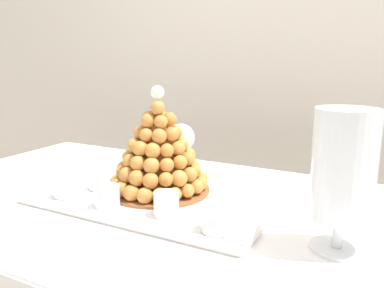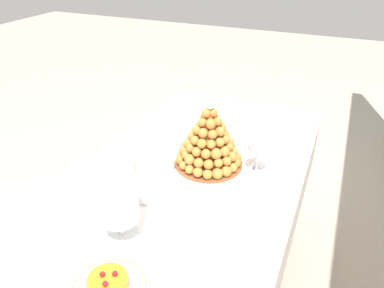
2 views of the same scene
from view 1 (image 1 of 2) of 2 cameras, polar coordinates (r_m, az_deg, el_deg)
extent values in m
cube|color=silver|center=(1.77, 17.85, 16.05)|extent=(4.80, 0.10, 2.50)
cylinder|color=brown|center=(1.71, -16.99, -13.96)|extent=(0.04, 0.04, 0.76)
cube|color=brown|center=(0.90, 4.61, -10.93)|extent=(1.69, 0.72, 0.02)
cube|color=white|center=(0.90, 4.62, -10.26)|extent=(1.75, 0.78, 0.00)
cube|color=white|center=(1.30, 11.40, -10.04)|extent=(1.75, 0.01, 0.29)
cube|color=white|center=(0.99, -4.68, -7.78)|extent=(0.57, 0.37, 0.01)
cube|color=white|center=(0.84, -11.59, -10.84)|extent=(0.57, 0.01, 0.02)
cube|color=white|center=(1.14, 0.34, -4.30)|extent=(0.57, 0.01, 0.02)
cube|color=white|center=(1.15, -16.83, -4.61)|extent=(0.01, 0.37, 0.02)
cube|color=white|center=(0.87, 11.62, -9.94)|extent=(0.01, 0.37, 0.02)
cylinder|color=white|center=(0.98, -4.68, -7.56)|extent=(0.34, 0.34, 0.00)
cylinder|color=brown|center=(1.01, -4.82, -6.65)|extent=(0.26, 0.26, 0.01)
cone|color=#AD6A2E|center=(0.98, -4.94, -0.27)|extent=(0.18, 0.18, 0.22)
sphere|color=#CC863B|center=(0.95, 0.64, -6.27)|extent=(0.04, 0.04, 0.04)
sphere|color=#CB853A|center=(0.99, 1.26, -5.81)|extent=(0.04, 0.04, 0.04)
sphere|color=#CB853A|center=(1.02, 1.18, -5.13)|extent=(0.04, 0.04, 0.04)
sphere|color=#CC863B|center=(1.05, 0.49, -4.61)|extent=(0.04, 0.04, 0.04)
sphere|color=#CD873C|center=(1.08, -0.70, -4.16)|extent=(0.04, 0.04, 0.04)
sphere|color=#CA8439|center=(1.10, -2.25, -3.87)|extent=(0.04, 0.04, 0.04)
sphere|color=#C88138|center=(1.11, -4.01, -3.61)|extent=(0.04, 0.04, 0.04)
sphere|color=#CE883C|center=(1.11, -5.84, -3.80)|extent=(0.03, 0.03, 0.03)
sphere|color=#CC853A|center=(1.10, -7.59, -3.96)|extent=(0.04, 0.04, 0.04)
sphere|color=#CB853A|center=(1.08, -9.11, -4.33)|extent=(0.04, 0.04, 0.04)
sphere|color=#CD873B|center=(1.05, -10.25, -4.90)|extent=(0.04, 0.04, 0.04)
sphere|color=#CF893D|center=(1.02, -10.89, -5.39)|extent=(0.04, 0.04, 0.04)
sphere|color=#C88137|center=(0.99, -10.90, -6.00)|extent=(0.04, 0.04, 0.04)
sphere|color=#CB853A|center=(0.95, -10.22, -6.54)|extent=(0.04, 0.04, 0.04)
sphere|color=#C88138|center=(0.93, -8.86, -7.11)|extent=(0.04, 0.04, 0.04)
sphere|color=#CE883C|center=(0.91, -6.95, -7.55)|extent=(0.04, 0.04, 0.04)
sphere|color=#CB853A|center=(0.90, -4.73, -7.56)|extent=(0.04, 0.04, 0.04)
sphere|color=#CA8439|center=(0.91, -2.53, -7.37)|extent=(0.03, 0.03, 0.03)
sphere|color=#CC863B|center=(0.93, -0.66, -6.86)|extent=(0.03, 0.03, 0.03)
sphere|color=#C98339|center=(0.98, 0.36, -3.94)|extent=(0.04, 0.04, 0.04)
sphere|color=#CC853A|center=(1.02, 0.22, -3.22)|extent=(0.03, 0.03, 0.03)
sphere|color=#CC863B|center=(1.05, -0.65, -2.94)|extent=(0.04, 0.04, 0.04)
sphere|color=#CA8339|center=(1.07, -2.08, -2.53)|extent=(0.04, 0.04, 0.04)
sphere|color=#CB853A|center=(1.08, -3.85, -2.43)|extent=(0.04, 0.04, 0.04)
sphere|color=#C88138|center=(1.08, -5.74, -2.38)|extent=(0.04, 0.04, 0.04)
sphere|color=#CD883C|center=(1.07, -7.53, -2.49)|extent=(0.04, 0.04, 0.04)
sphere|color=#CF893D|center=(1.05, -8.99, -2.94)|extent=(0.04, 0.04, 0.04)
sphere|color=#C98339|center=(1.02, -9.91, -3.53)|extent=(0.04, 0.04, 0.04)
sphere|color=#C78037|center=(0.99, -10.13, -4.05)|extent=(0.04, 0.04, 0.04)
sphere|color=#CE883C|center=(0.95, -9.52, -4.52)|extent=(0.04, 0.04, 0.04)
sphere|color=#C88138|center=(0.93, -8.11, -5.00)|extent=(0.04, 0.04, 0.04)
sphere|color=#CC853A|center=(0.91, -6.10, -5.39)|extent=(0.04, 0.04, 0.04)
sphere|color=#CA8339|center=(0.91, -3.85, -5.21)|extent=(0.03, 0.03, 0.03)
sphere|color=#CE893D|center=(0.92, -1.79, -5.02)|extent=(0.04, 0.04, 0.04)
sphere|color=#CA8339|center=(0.95, -0.32, -4.51)|extent=(0.04, 0.04, 0.04)
sphere|color=#CB843A|center=(1.00, -0.61, -1.67)|extent=(0.04, 0.04, 0.04)
sphere|color=#CC863B|center=(1.03, -1.48, -1.33)|extent=(0.04, 0.04, 0.04)
sphere|color=#C88137|center=(1.05, -3.05, -0.95)|extent=(0.03, 0.03, 0.03)
sphere|color=#C88137|center=(1.06, -4.97, -0.83)|extent=(0.04, 0.04, 0.04)
sphere|color=#CD873C|center=(1.05, -6.88, -0.98)|extent=(0.04, 0.04, 0.04)
sphere|color=#CD863B|center=(1.03, -8.41, -1.47)|extent=(0.04, 0.04, 0.04)
sphere|color=#CE883C|center=(1.00, -9.23, -1.86)|extent=(0.04, 0.04, 0.04)
sphere|color=#CD883C|center=(0.96, -9.10, -2.51)|extent=(0.04, 0.04, 0.04)
sphere|color=#CE883C|center=(0.93, -7.94, -2.83)|extent=(0.04, 0.04, 0.04)
sphere|color=#CE883C|center=(0.92, -5.97, -3.18)|extent=(0.04, 0.04, 0.04)
sphere|color=#C98238|center=(0.92, -3.71, -3.11)|extent=(0.03, 0.03, 0.03)
sphere|color=#C98339|center=(0.94, -1.78, -2.71)|extent=(0.04, 0.04, 0.04)
sphere|color=#C98238|center=(0.97, -0.68, -2.16)|extent=(0.04, 0.04, 0.04)
sphere|color=#CC863B|center=(1.01, -1.93, 0.37)|extent=(0.03, 0.03, 0.03)
sphere|color=#C98339|center=(1.03, -3.31, 0.46)|extent=(0.04, 0.04, 0.04)
sphere|color=#CB853A|center=(1.04, -5.13, 0.62)|extent=(0.04, 0.04, 0.04)
sphere|color=#CA8339|center=(1.03, -6.91, 0.50)|extent=(0.04, 0.04, 0.04)
sphere|color=#C88137|center=(1.00, -8.13, 0.01)|extent=(0.03, 0.03, 0.03)
sphere|color=#CD873C|center=(0.97, -8.42, -0.26)|extent=(0.04, 0.04, 0.04)
sphere|color=#CD873B|center=(0.94, -7.56, -0.68)|extent=(0.04, 0.04, 0.04)
sphere|color=#CD873C|center=(0.92, -5.79, -0.99)|extent=(0.04, 0.04, 0.04)
sphere|color=#C88137|center=(0.93, -3.70, -0.96)|extent=(0.03, 0.03, 0.03)
sphere|color=#CD873B|center=(0.95, -2.07, -0.63)|extent=(0.04, 0.04, 0.04)
sphere|color=#CE883C|center=(0.98, -1.44, -0.11)|extent=(0.03, 0.03, 0.03)
sphere|color=#CA8339|center=(1.01, -3.29, 2.13)|extent=(0.04, 0.04, 0.04)
sphere|color=#CC863B|center=(1.02, -5.10, 2.14)|extent=(0.04, 0.04, 0.04)
sphere|color=#CA8439|center=(1.00, -6.85, 2.09)|extent=(0.04, 0.04, 0.04)
sphere|color=#C98339|center=(0.97, -7.58, 1.67)|extent=(0.04, 0.04, 0.04)
sphere|color=#CC853A|center=(0.94, -6.78, 1.27)|extent=(0.03, 0.03, 0.03)
sphere|color=#C98238|center=(0.93, -4.85, 1.16)|extent=(0.04, 0.04, 0.04)
sphere|color=#CA8439|center=(0.95, -3.00, 1.47)|extent=(0.04, 0.04, 0.04)
sphere|color=#C98238|center=(0.98, -2.39, 1.75)|extent=(0.03, 0.03, 0.03)
sphere|color=#CA8339|center=(0.99, -4.40, 3.83)|extent=(0.04, 0.04, 0.04)
sphere|color=#CB853A|center=(0.99, -6.28, 3.76)|extent=(0.04, 0.04, 0.04)
sphere|color=#CA8339|center=(0.95, -6.47, 3.39)|extent=(0.04, 0.04, 0.04)
sphere|color=#CB843A|center=(0.94, -4.60, 3.25)|extent=(0.03, 0.03, 0.03)
sphere|color=#C88138|center=(0.97, -3.34, 3.62)|extent=(0.04, 0.04, 0.04)
sphere|color=#C98238|center=(0.98, -5.02, 5.44)|extent=(0.03, 0.03, 0.03)
sphere|color=#CC863B|center=(0.95, -5.08, 5.29)|extent=(0.03, 0.03, 0.03)
sphere|color=white|center=(0.96, -5.09, 7.58)|extent=(0.03, 0.03, 0.03)
cylinder|color=silver|center=(1.02, -18.23, -6.06)|extent=(0.05, 0.05, 0.05)
cylinder|color=#F4EAC6|center=(1.02, -18.18, -6.75)|extent=(0.05, 0.05, 0.02)
cylinder|color=white|center=(1.02, -18.24, -5.86)|extent=(0.05, 0.05, 0.01)
sphere|color=brown|center=(1.02, -18.45, -5.24)|extent=(0.01, 0.01, 0.01)
cylinder|color=silver|center=(0.93, -12.36, -7.47)|extent=(0.06, 0.06, 0.05)
cylinder|color=#F4EAC6|center=(0.93, -12.32, -8.26)|extent=(0.05, 0.05, 0.02)
cylinder|color=white|center=(0.92, -12.37, -7.24)|extent=(0.05, 0.05, 0.01)
sphere|color=brown|center=(0.92, -12.13, -6.59)|extent=(0.02, 0.02, 0.02)
cylinder|color=silver|center=(0.86, -3.81, -8.78)|extent=(0.06, 0.06, 0.05)
cylinder|color=gold|center=(0.86, -3.79, -9.70)|extent=(0.05, 0.05, 0.02)
cylinder|color=#EAC166|center=(0.85, -3.81, -8.52)|extent=(0.05, 0.05, 0.02)
sphere|color=brown|center=(0.85, -4.01, -7.75)|extent=(0.02, 0.02, 0.02)
cylinder|color=silver|center=(0.78, 3.62, -10.85)|extent=(0.06, 0.06, 0.05)
cylinder|color=gold|center=(0.79, 3.61, -11.83)|extent=(0.06, 0.06, 0.02)
cylinder|color=#EAC166|center=(0.78, 3.63, -10.57)|extent=(0.06, 0.06, 0.02)
sphere|color=brown|center=(0.78, 4.34, -9.65)|extent=(0.02, 0.02, 0.02)
cylinder|color=white|center=(1.06, -12.60, -5.61)|extent=(0.08, 0.08, 0.02)
cylinder|color=#F2CC59|center=(1.06, -12.62, -5.17)|extent=(0.08, 0.08, 0.00)
cylinder|color=white|center=(0.79, 20.43, -14.10)|extent=(0.10, 0.10, 0.01)
cylinder|color=white|center=(0.77, 20.62, -11.98)|extent=(0.02, 0.02, 0.06)
cylinder|color=white|center=(0.73, 21.39, -2.80)|extent=(0.11, 0.11, 0.20)
cylinder|color=#F9A54C|center=(0.75, 21.80, -9.07)|extent=(0.05, 0.04, 0.04)
cylinder|color=#F9A54C|center=(0.77, 21.06, -8.66)|extent=(0.04, 0.04, 0.03)
cylinder|color=yellow|center=(0.76, 19.37, -8.79)|extent=(0.04, 0.04, 0.04)
cylinder|color=#F9A54C|center=(0.74, 20.59, -9.23)|extent=(0.04, 0.04, 0.04)
cylinder|color=yellow|center=(0.76, 22.93, -7.49)|extent=(0.05, 0.04, 0.04)
cylinder|color=yellow|center=(0.76, 19.30, -7.11)|extent=(0.04, 0.04, 0.03)
cylinder|color=#F9A54C|center=(0.74, 20.94, -7.92)|extent=(0.05, 0.04, 0.05)
cylinder|color=pink|center=(0.75, 21.54, -6.11)|extent=(0.04, 0.04, 0.04)
cylinder|color=#D199D8|center=(0.74, 20.32, -6.24)|extent=(0.04, 0.04, 0.04)
cylinder|color=#D199D8|center=(0.73, 22.07, -6.62)|extent=(0.05, 0.04, 0.05)
cylinder|color=#72B2E0|center=(0.76, 20.71, -4.24)|extent=(0.04, 0.04, 0.03)
cylinder|color=#D199D8|center=(0.73, 20.58, -4.94)|extent=(0.05, 0.04, 0.04)
cylinder|color=#D199D8|center=(0.72, 23.08, -5.39)|extent=(0.05, 0.04, 0.04)
cylinder|color=yellow|center=(0.75, 19.94, -3.06)|extent=(0.05, 0.04, 0.03)
cylinder|color=#E54C47|center=(0.72, 20.66, -3.69)|extent=(0.05, 0.04, 0.05)
cylinder|color=pink|center=(0.74, 22.62, -3.56)|extent=(0.04, 0.04, 0.02)
cylinder|color=#9ED860|center=(0.73, 20.60, -1.99)|extent=(0.05, 0.04, 0.05)
cylinder|color=#9ED860|center=(0.72, 21.72, -2.35)|extent=(0.05, 0.04, 0.05)
cylinder|color=pink|center=(0.74, 21.90, -1.95)|extent=(0.05, 0.05, 0.04)
cylinder|color=#E54C47|center=(0.72, 20.30, -0.71)|extent=(0.04, 0.04, 0.03)
cylinder|color=brown|center=(0.72, 22.60, -0.86)|extent=(0.04, 0.04, 0.04)
cylinder|color=pink|center=(0.74, 21.76, -0.46)|extent=(0.06, 0.04, 0.06)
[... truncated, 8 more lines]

